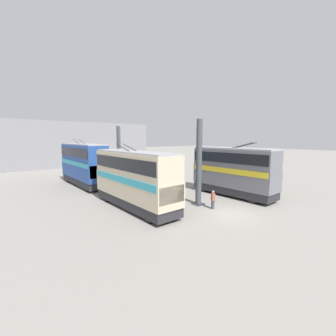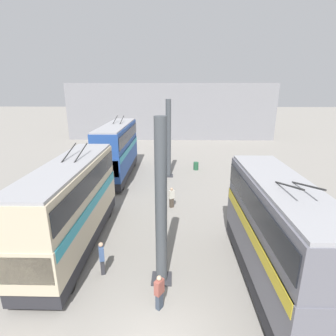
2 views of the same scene
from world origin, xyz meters
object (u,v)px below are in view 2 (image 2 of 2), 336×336
person_by_right_row (102,257)px  person_aisle_foreground (159,291)px  person_aisle_midway (172,197)px  oil_drum (196,166)px  bus_right_mid (117,147)px  bus_left_near (278,229)px  bus_right_near (71,201)px

person_by_right_row → person_aisle_foreground: bearing=127.7°
person_aisle_midway → person_by_right_row: bearing=124.8°
person_aisle_midway → person_aisle_foreground: (-9.72, 0.42, -0.00)m
person_aisle_midway → oil_drum: (9.74, -2.66, -0.42)m
person_aisle_foreground → person_by_right_row: (2.10, 2.94, 0.08)m
bus_right_mid → oil_drum: bearing=-73.7°
person_aisle_foreground → oil_drum: bearing=-65.3°
bus_right_mid → person_aisle_foreground: 17.96m
person_by_right_row → oil_drum: (17.36, -6.02, -0.50)m
person_by_right_row → oil_drum: size_ratio=2.01×
person_aisle_midway → person_aisle_foreground: size_ratio=1.00×
person_aisle_midway → person_aisle_foreground: person_aisle_midway is taller
bus_left_near → person_aisle_midway: 9.66m
bus_right_near → oil_drum: bus_right_near is taller
person_aisle_foreground → bus_right_mid: bearing=-39.5°
oil_drum → person_by_right_row: bearing=160.9°
bus_right_mid → bus_right_near: bearing=-180.0°
bus_right_mid → oil_drum: size_ratio=11.86×
bus_left_near → bus_right_near: (2.97, 10.36, -0.06)m
oil_drum → person_aisle_foreground: bearing=171.0°
bus_left_near → bus_right_mid: bearing=33.8°
bus_left_near → oil_drum: 18.18m
person_aisle_midway → oil_drum: bearing=-46.7°
bus_left_near → bus_right_near: bearing=74.0°
bus_right_mid → person_aisle_midway: (-7.33, -5.58, -2.22)m
person_aisle_midway → person_by_right_row: (-7.62, 3.36, 0.08)m
bus_right_near → person_aisle_midway: size_ratio=6.28×
bus_left_near → person_aisle_foreground: bearing=106.9°
bus_right_near → bus_right_mid: 12.52m
bus_left_near → person_aisle_midway: bus_left_near is taller
person_aisle_midway → person_aisle_foreground: bearing=146.1°
bus_right_mid → person_aisle_foreground: size_ratio=6.41×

